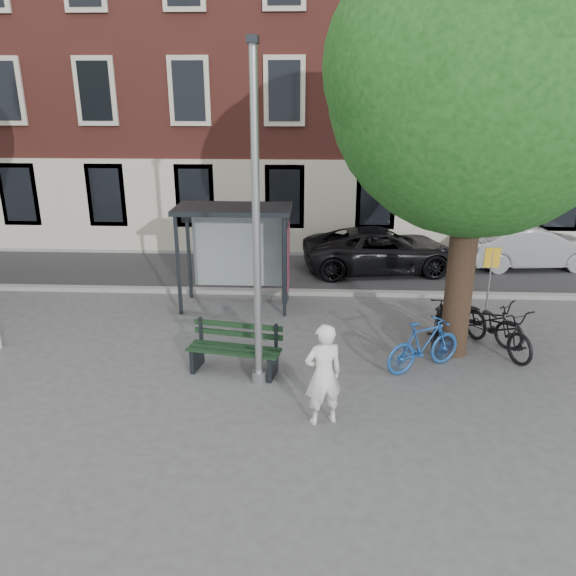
# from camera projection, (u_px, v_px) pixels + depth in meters

# --- Properties ---
(ground) EXTENTS (90.00, 90.00, 0.00)m
(ground) POSITION_uv_depth(u_px,v_px,m) (259.00, 382.00, 10.78)
(ground) COLOR #4C4C4F
(ground) RESTS_ON ground
(road) EXTENTS (40.00, 4.00, 0.01)m
(road) POSITION_uv_depth(u_px,v_px,m) (281.00, 272.00, 17.38)
(road) COLOR #28282B
(road) RESTS_ON ground
(curb_near) EXTENTS (40.00, 0.25, 0.12)m
(curb_near) POSITION_uv_depth(u_px,v_px,m) (277.00, 292.00, 15.48)
(curb_near) COLOR gray
(curb_near) RESTS_ON ground
(curb_far) EXTENTS (40.00, 0.25, 0.12)m
(curb_far) POSITION_uv_depth(u_px,v_px,m) (285.00, 253.00, 19.25)
(curb_far) COLOR gray
(curb_far) RESTS_ON ground
(building_row) EXTENTS (30.00, 8.00, 14.00)m
(building_row) POSITION_uv_depth(u_px,v_px,m) (290.00, 43.00, 20.73)
(building_row) COLOR brown
(building_row) RESTS_ON ground
(lamppost) EXTENTS (0.28, 0.35, 6.11)m
(lamppost) POSITION_uv_depth(u_px,v_px,m) (257.00, 242.00, 9.86)
(lamppost) COLOR #9EA0A3
(lamppost) RESTS_ON ground
(tree_right) EXTENTS (5.76, 5.60, 8.20)m
(tree_right) POSITION_uv_depth(u_px,v_px,m) (484.00, 72.00, 10.05)
(tree_right) COLOR black
(tree_right) RESTS_ON ground
(bus_shelter) EXTENTS (2.85, 1.45, 2.62)m
(bus_shelter) POSITION_uv_depth(u_px,v_px,m) (250.00, 234.00, 14.05)
(bus_shelter) COLOR #1E2328
(bus_shelter) RESTS_ON ground
(painter) EXTENTS (0.76, 0.62, 1.78)m
(painter) POSITION_uv_depth(u_px,v_px,m) (323.00, 375.00, 9.19)
(painter) COLOR white
(painter) RESTS_ON ground
(bench) EXTENTS (1.91, 0.91, 0.94)m
(bench) POSITION_uv_depth(u_px,v_px,m) (235.00, 351.00, 11.08)
(bench) COLOR #1E2328
(bench) RESTS_ON ground
(bike_a) EXTENTS (1.90, 1.83, 1.03)m
(bike_a) POSITION_uv_depth(u_px,v_px,m) (482.00, 319.00, 12.43)
(bike_a) COLOR black
(bike_a) RESTS_ON ground
(bike_b) EXTENTS (1.79, 1.32, 1.07)m
(bike_b) POSITION_uv_depth(u_px,v_px,m) (424.00, 345.00, 11.12)
(bike_b) COLOR #1B4C98
(bike_b) RESTS_ON ground
(bike_c) EXTENTS (1.50, 2.17, 1.08)m
(bike_c) POSITION_uv_depth(u_px,v_px,m) (498.00, 328.00, 11.90)
(bike_c) COLOR black
(bike_c) RESTS_ON ground
(bike_d) EXTENTS (0.96, 1.71, 0.99)m
(bike_d) POSITION_uv_depth(u_px,v_px,m) (438.00, 324.00, 12.19)
(bike_d) COLOR black
(bike_d) RESTS_ON ground
(car_dark) EXTENTS (5.07, 2.85, 1.34)m
(car_dark) POSITION_uv_depth(u_px,v_px,m) (381.00, 250.00, 17.30)
(car_dark) COLOR black
(car_dark) RESTS_ON ground
(car_silver) EXTENTS (4.25, 1.86, 1.36)m
(car_silver) POSITION_uv_depth(u_px,v_px,m) (531.00, 247.00, 17.63)
(car_silver) COLOR #999BA0
(car_silver) RESTS_ON ground
(notice_sign) EXTENTS (0.35, 0.05, 2.01)m
(notice_sign) POSITION_uv_depth(u_px,v_px,m) (491.00, 271.00, 12.60)
(notice_sign) COLOR #9EA0A3
(notice_sign) RESTS_ON ground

